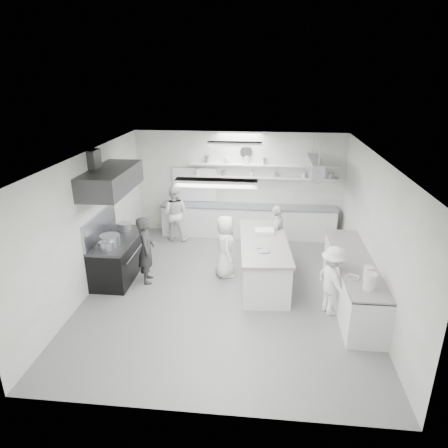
# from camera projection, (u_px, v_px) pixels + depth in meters

# --- Properties ---
(floor) EXTENTS (6.00, 7.00, 0.02)m
(floor) POSITION_uv_depth(u_px,v_px,m) (227.00, 290.00, 9.01)
(floor) COLOR gray
(floor) RESTS_ON ground
(ceiling) EXTENTS (6.00, 7.00, 0.02)m
(ceiling) POSITION_uv_depth(u_px,v_px,m) (227.00, 156.00, 7.94)
(ceiling) COLOR white
(ceiling) RESTS_ON wall_back
(wall_back) EXTENTS (6.00, 0.04, 3.00)m
(wall_back) POSITION_uv_depth(u_px,v_px,m) (239.00, 184.00, 11.73)
(wall_back) COLOR silver
(wall_back) RESTS_ON floor
(wall_front) EXTENTS (6.00, 0.04, 3.00)m
(wall_front) POSITION_uv_depth(u_px,v_px,m) (201.00, 324.00, 5.22)
(wall_front) COLOR silver
(wall_front) RESTS_ON floor
(wall_left) EXTENTS (0.04, 7.00, 3.00)m
(wall_left) POSITION_uv_depth(u_px,v_px,m) (90.00, 222.00, 8.77)
(wall_left) COLOR silver
(wall_left) RESTS_ON floor
(wall_right) EXTENTS (0.04, 7.00, 3.00)m
(wall_right) POSITION_uv_depth(u_px,v_px,m) (374.00, 233.00, 8.18)
(wall_right) COLOR silver
(wall_right) RESTS_ON floor
(stove) EXTENTS (0.80, 1.80, 0.90)m
(stove) POSITION_uv_depth(u_px,v_px,m) (119.00, 258.00, 9.47)
(stove) COLOR black
(stove) RESTS_ON floor
(exhaust_hood) EXTENTS (0.85, 2.00, 0.50)m
(exhaust_hood) POSITION_uv_depth(u_px,v_px,m) (111.00, 180.00, 8.80)
(exhaust_hood) COLOR #373739
(exhaust_hood) RESTS_ON wall_left
(back_counter) EXTENTS (5.00, 0.60, 0.92)m
(back_counter) POSITION_uv_depth(u_px,v_px,m) (248.00, 221.00, 11.79)
(back_counter) COLOR silver
(back_counter) RESTS_ON floor
(shelf_lower) EXTENTS (4.20, 0.26, 0.04)m
(shelf_lower) POSITION_uv_depth(u_px,v_px,m) (263.00, 177.00, 11.45)
(shelf_lower) COLOR silver
(shelf_lower) RESTS_ON wall_back
(shelf_upper) EXTENTS (4.20, 0.26, 0.04)m
(shelf_upper) POSITION_uv_depth(u_px,v_px,m) (264.00, 165.00, 11.32)
(shelf_upper) COLOR silver
(shelf_upper) RESTS_ON wall_back
(pass_through_window) EXTENTS (1.30, 0.04, 1.00)m
(pass_through_window) POSITION_uv_depth(u_px,v_px,m) (195.00, 184.00, 11.85)
(pass_through_window) COLOR black
(pass_through_window) RESTS_ON wall_back
(wall_clock) EXTENTS (0.32, 0.05, 0.32)m
(wall_clock) POSITION_uv_depth(u_px,v_px,m) (246.00, 152.00, 11.33)
(wall_clock) COLOR silver
(wall_clock) RESTS_ON wall_back
(right_counter) EXTENTS (0.74, 3.30, 0.94)m
(right_counter) POSITION_uv_depth(u_px,v_px,m) (353.00, 281.00, 8.39)
(right_counter) COLOR silver
(right_counter) RESTS_ON floor
(pot_rack) EXTENTS (0.30, 1.60, 0.40)m
(pot_rack) POSITION_uv_depth(u_px,v_px,m) (315.00, 167.00, 10.23)
(pot_rack) COLOR #989CA5
(pot_rack) RESTS_ON ceiling
(light_fixture_front) EXTENTS (1.30, 0.25, 0.10)m
(light_fixture_front) POSITION_uv_depth(u_px,v_px,m) (216.00, 183.00, 6.29)
(light_fixture_front) COLOR silver
(light_fixture_front) RESTS_ON ceiling
(light_fixture_rear) EXTENTS (1.30, 0.25, 0.10)m
(light_fixture_rear) POSITION_uv_depth(u_px,v_px,m) (235.00, 144.00, 9.64)
(light_fixture_rear) COLOR silver
(light_fixture_rear) RESTS_ON ceiling
(prep_island) EXTENTS (1.17, 2.67, 0.96)m
(prep_island) POSITION_uv_depth(u_px,v_px,m) (263.00, 262.00, 9.25)
(prep_island) COLOR silver
(prep_island) RESTS_ON floor
(stove_pot) EXTENTS (0.44, 0.44, 0.29)m
(stove_pot) POSITION_uv_depth(u_px,v_px,m) (110.00, 241.00, 8.90)
(stove_pot) COLOR #989CA5
(stove_pot) RESTS_ON stove
(cook_stove) EXTENTS (0.49, 0.64, 1.58)m
(cook_stove) POSITION_uv_depth(u_px,v_px,m) (146.00, 250.00, 9.11)
(cook_stove) COLOR #2B2B2C
(cook_stove) RESTS_ON floor
(cook_back) EXTENTS (0.79, 0.62, 1.61)m
(cook_back) POSITION_uv_depth(u_px,v_px,m) (174.00, 213.00, 11.42)
(cook_back) COLOR white
(cook_back) RESTS_ON floor
(cook_island_left) EXTENTS (0.62, 0.81, 1.50)m
(cook_island_left) POSITION_uv_depth(u_px,v_px,m) (225.00, 246.00, 9.39)
(cook_island_left) COLOR white
(cook_island_left) RESTS_ON floor
(cook_island_right) EXTENTS (0.57, 0.97, 1.55)m
(cook_island_right) POSITION_uv_depth(u_px,v_px,m) (276.00, 235.00, 9.98)
(cook_island_right) COLOR white
(cook_island_right) RESTS_ON floor
(cook_right) EXTENTS (0.86, 1.06, 1.43)m
(cook_right) POSITION_uv_depth(u_px,v_px,m) (333.00, 281.00, 7.91)
(cook_right) COLOR white
(cook_right) RESTS_ON floor
(bowl_island_a) EXTENTS (0.32, 0.32, 0.07)m
(bowl_island_a) POSITION_uv_depth(u_px,v_px,m) (264.00, 252.00, 8.53)
(bowl_island_a) COLOR #989CA5
(bowl_island_a) RESTS_ON prep_island
(bowl_island_b) EXTENTS (0.25, 0.25, 0.06)m
(bowl_island_b) POSITION_uv_depth(u_px,v_px,m) (267.00, 233.00, 9.52)
(bowl_island_b) COLOR silver
(bowl_island_b) RESTS_ON prep_island
(bowl_right) EXTENTS (0.31, 0.31, 0.06)m
(bowl_right) POSITION_uv_depth(u_px,v_px,m) (352.00, 278.00, 7.49)
(bowl_right) COLOR silver
(bowl_right) RESTS_ON right_counter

